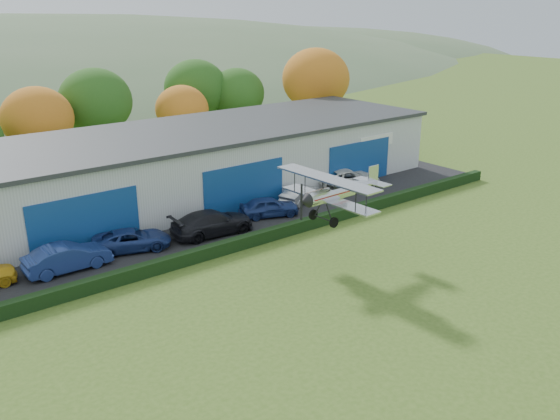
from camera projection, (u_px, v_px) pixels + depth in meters
ground at (445, 371)px, 24.81m from camera, size 300.00×300.00×0.00m
apron at (230, 220)px, 42.14m from camera, size 48.00×9.00×0.05m
hedge at (270, 234)px, 38.45m from camera, size 46.00×0.60×0.80m
hangar at (202, 161)px, 47.62m from camera, size 40.60×12.60×5.30m
tree_belt at (90, 109)px, 53.62m from camera, size 75.70×13.22×10.12m
car_1 at (67, 257)px, 33.86m from camera, size 4.89×1.71×1.61m
car_2 at (132, 240)px, 36.76m from camera, size 5.27×3.61×1.34m
car_3 at (212, 222)px, 39.20m from camera, size 5.83×2.67×1.65m
car_4 at (269, 207)px, 42.56m from camera, size 4.62×3.14×1.46m
car_5 at (301, 194)px, 45.63m from camera, size 4.38×2.71×1.36m
car_6 at (348, 178)px, 49.29m from camera, size 6.05×3.81×1.56m
biplane at (338, 190)px, 34.18m from camera, size 6.39×7.29×2.74m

